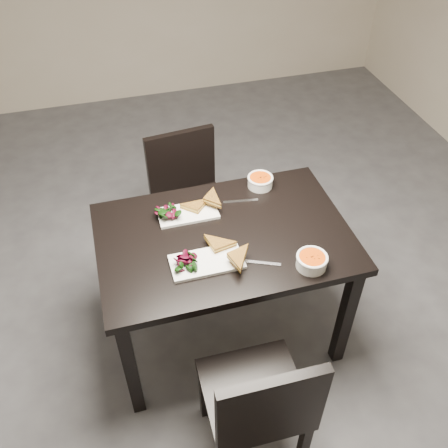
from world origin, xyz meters
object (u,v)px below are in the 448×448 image
object	(u,v)px
table	(224,249)
soup_bowl_far	(260,181)
plate_far	(188,213)
chair_near	(260,403)
plate_near	(207,262)
soup_bowl_near	(312,260)
chair_far	(188,193)

from	to	relation	value
table	soup_bowl_far	bearing A→B (deg)	47.41
table	plate_far	size ratio (longest dim) A/B	4.07
chair_near	plate_far	distance (m)	0.96
plate_near	soup_bowl_near	xyz separation A→B (m)	(0.44, -0.14, 0.03)
table	chair_far	size ratio (longest dim) A/B	1.41
table	soup_bowl_near	world-z (taller)	soup_bowl_near
soup_bowl_near	soup_bowl_far	xyz separation A→B (m)	(-0.03, 0.61, -0.00)
chair_far	chair_near	bearing A→B (deg)	-97.04
chair_near	plate_far	xyz separation A→B (m)	(-0.08, 0.91, 0.27)
soup_bowl_near	plate_far	distance (m)	0.66
soup_bowl_near	plate_far	xyz separation A→B (m)	(-0.45, 0.49, -0.03)
plate_near	plate_far	world-z (taller)	plate_near
chair_far	plate_far	world-z (taller)	chair_far
plate_far	soup_bowl_far	bearing A→B (deg)	16.11
soup_bowl_far	plate_far	bearing A→B (deg)	-163.89
soup_bowl_near	soup_bowl_far	distance (m)	0.61
table	plate_far	xyz separation A→B (m)	(-0.13, 0.19, 0.11)
table	soup_bowl_near	xyz separation A→B (m)	(0.32, -0.30, 0.13)
plate_near	soup_bowl_far	distance (m)	0.62
soup_bowl_far	chair_near	bearing A→B (deg)	-108.04
soup_bowl_near	soup_bowl_far	size ratio (longest dim) A/B	1.04
plate_near	soup_bowl_far	xyz separation A→B (m)	(0.41, 0.47, 0.03)
chair_far	soup_bowl_near	bearing A→B (deg)	-76.37
chair_far	soup_bowl_near	size ratio (longest dim) A/B	6.00
plate_far	plate_near	bearing A→B (deg)	-88.43
plate_near	soup_bowl_far	world-z (taller)	soup_bowl_far
soup_bowl_far	soup_bowl_near	bearing A→B (deg)	-86.83
table	soup_bowl_near	distance (m)	0.46
plate_far	chair_near	bearing A→B (deg)	-84.90
table	chair_near	size ratio (longest dim) A/B	1.41
soup_bowl_near	plate_far	bearing A→B (deg)	132.88
plate_far	soup_bowl_far	distance (m)	0.44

